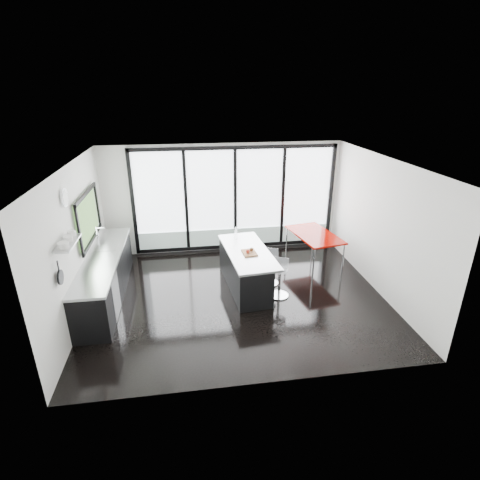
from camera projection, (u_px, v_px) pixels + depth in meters
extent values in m
cube|color=black|center=(237.00, 296.00, 7.83)|extent=(6.00, 5.00, 0.00)
cube|color=white|center=(237.00, 162.00, 6.76)|extent=(6.00, 5.00, 0.00)
cube|color=silver|center=(223.00, 199.00, 9.58)|extent=(6.00, 0.00, 2.80)
cube|color=white|center=(235.00, 199.00, 9.59)|extent=(5.00, 0.02, 2.50)
cube|color=gray|center=(235.00, 236.00, 9.95)|extent=(5.00, 0.02, 0.44)
cube|color=black|center=(186.00, 201.00, 9.39)|extent=(0.08, 0.04, 2.50)
cube|color=black|center=(235.00, 199.00, 9.56)|extent=(0.08, 0.04, 2.50)
cube|color=black|center=(283.00, 197.00, 9.73)|extent=(0.08, 0.04, 2.50)
cube|color=silver|center=(264.00, 302.00, 5.01)|extent=(6.00, 0.00, 2.80)
cube|color=silver|center=(76.00, 243.00, 6.88)|extent=(0.00, 5.00, 2.80)
cube|color=#497137|center=(87.00, 217.00, 7.63)|extent=(0.02, 1.60, 0.90)
cube|color=#AAADAF|center=(68.00, 243.00, 5.99)|extent=(0.25, 0.80, 0.03)
cylinder|color=white|center=(64.00, 198.00, 6.25)|extent=(0.04, 0.30, 0.30)
cylinder|color=black|center=(60.00, 277.00, 5.77)|extent=(0.03, 0.24, 0.24)
cube|color=silver|center=(381.00, 226.00, 7.71)|extent=(0.00, 5.00, 2.80)
cube|color=black|center=(106.00, 278.00, 7.66)|extent=(0.65, 3.20, 0.87)
cube|color=#AAADAF|center=(102.00, 258.00, 7.49)|extent=(0.69, 3.24, 0.05)
cube|color=#AAADAF|center=(107.00, 248.00, 7.94)|extent=(0.45, 0.48, 0.06)
cylinder|color=silver|center=(98.00, 238.00, 7.83)|extent=(0.02, 0.02, 0.44)
cube|color=#AAADAF|center=(116.00, 296.00, 7.03)|extent=(0.03, 0.60, 0.80)
cube|color=black|center=(244.00, 270.00, 8.08)|extent=(0.88, 2.08, 0.80)
cube|color=#AAADAF|center=(248.00, 252.00, 7.93)|extent=(1.07, 2.15, 0.05)
cube|color=#B67B4D|center=(249.00, 253.00, 7.79)|extent=(0.31, 0.39, 0.03)
sphere|color=#9C2111|center=(248.00, 251.00, 7.72)|extent=(0.09, 0.09, 0.08)
sphere|color=brown|center=(251.00, 249.00, 7.83)|extent=(0.08, 0.08, 0.08)
cylinder|color=silver|center=(236.00, 234.00, 8.47)|extent=(0.07, 0.07, 0.26)
cylinder|color=silver|center=(279.00, 283.00, 7.73)|extent=(0.53, 0.53, 0.63)
cylinder|color=silver|center=(270.00, 271.00, 8.23)|extent=(0.51, 0.51, 0.62)
cube|color=#8F0700|center=(313.00, 249.00, 9.08)|extent=(1.11, 1.64, 0.81)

